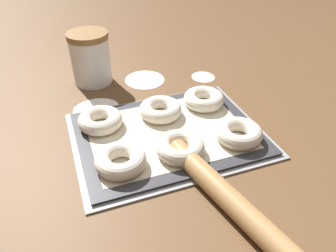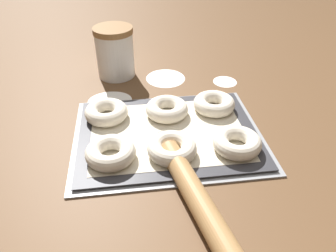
{
  "view_description": "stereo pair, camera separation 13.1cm",
  "coord_description": "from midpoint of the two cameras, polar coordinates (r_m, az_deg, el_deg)",
  "views": [
    {
      "loc": [
        -0.2,
        -0.55,
        0.46
      ],
      "look_at": [
        0.01,
        0.01,
        0.03
      ],
      "focal_mm": 35.0,
      "sensor_mm": 36.0,
      "label": 1
    },
    {
      "loc": [
        -0.07,
        -0.58,
        0.46
      ],
      "look_at": [
        0.01,
        0.01,
        0.03
      ],
      "focal_mm": 35.0,
      "sensor_mm": 36.0,
      "label": 2
    }
  ],
  "objects": [
    {
      "name": "ground_plane",
      "position": [
        0.74,
        4.55,
        -2.37
      ],
      "size": [
        2.8,
        2.8,
        0.0
      ],
      "primitive_type": "plane",
      "color": "brown"
    },
    {
      "name": "baking_tray",
      "position": [
        0.74,
        5.04,
        -1.8
      ],
      "size": [
        0.42,
        0.33,
        0.01
      ],
      "color": "#93969B",
      "rests_on": "ground_plane"
    },
    {
      "name": "baking_mat",
      "position": [
        0.74,
        5.06,
        -1.47
      ],
      "size": [
        0.4,
        0.3,
        0.0
      ],
      "color": "#333338",
      "rests_on": "baking_tray"
    },
    {
      "name": "bagel_front_left",
      "position": [
        0.66,
        -4.43,
        -5.03
      ],
      "size": [
        0.1,
        0.1,
        0.03
      ],
      "color": "silver",
      "rests_on": "baking_mat"
    },
    {
      "name": "bagel_front_center",
      "position": [
        0.67,
        6.3,
        -4.25
      ],
      "size": [
        0.1,
        0.1,
        0.03
      ],
      "color": "silver",
      "rests_on": "baking_mat"
    },
    {
      "name": "bagel_front_right",
      "position": [
        0.71,
        17.19,
        -3.13
      ],
      "size": [
        0.1,
        0.1,
        0.03
      ],
      "color": "silver",
      "rests_on": "baking_mat"
    },
    {
      "name": "bagel_back_left",
      "position": [
        0.78,
        -6.03,
        2.13
      ],
      "size": [
        0.1,
        0.1,
        0.03
      ],
      "color": "silver",
      "rests_on": "baking_mat"
    },
    {
      "name": "bagel_back_center",
      "position": [
        0.79,
        4.56,
        2.7
      ],
      "size": [
        0.1,
        0.1,
        0.03
      ],
      "color": "silver",
      "rests_on": "baking_mat"
    },
    {
      "name": "bagel_back_right",
      "position": [
        0.83,
        12.59,
        3.56
      ],
      "size": [
        0.1,
        0.1,
        0.03
      ],
      "color": "silver",
      "rests_on": "baking_mat"
    },
    {
      "name": "flour_canister",
      "position": [
        0.97,
        -5.41,
        12.53
      ],
      "size": [
        0.11,
        0.11,
        0.15
      ],
      "color": "white",
      "rests_on": "ground_plane"
    },
    {
      "name": "rolling_pin",
      "position": [
        0.58,
        12.63,
        -14.11
      ],
      "size": [
        0.11,
        0.42,
        0.04
      ],
      "color": "#AD7F4C",
      "rests_on": "ground_plane"
    },
    {
      "name": "flour_patch_near",
      "position": [
        0.99,
        13.71,
        7.38
      ],
      "size": [
        0.07,
        0.07,
        0.0
      ],
      "color": "white",
      "rests_on": "ground_plane"
    },
    {
      "name": "flour_patch_far",
      "position": [
        0.88,
        -5.93,
        4.27
      ],
      "size": [
        0.12,
        0.1,
        0.0
      ],
      "color": "white",
      "rests_on": "ground_plane"
    },
    {
      "name": "flour_patch_side",
      "position": [
        0.98,
        3.41,
        8.19
      ],
      "size": [
        0.12,
        0.12,
        0.0
      ],
      "color": "white",
      "rests_on": "ground_plane"
    }
  ]
}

